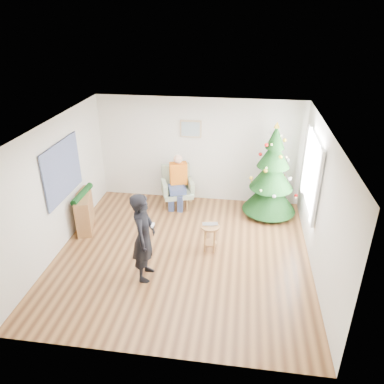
% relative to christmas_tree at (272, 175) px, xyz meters
% --- Properties ---
extents(floor, '(5.00, 5.00, 0.00)m').
position_rel_christmas_tree_xyz_m(floor, '(-1.76, -1.90, -1.02)').
color(floor, brown).
rests_on(floor, ground).
extents(ceiling, '(5.00, 5.00, 0.00)m').
position_rel_christmas_tree_xyz_m(ceiling, '(-1.76, -1.90, 1.58)').
color(ceiling, white).
rests_on(ceiling, wall_back).
extents(wall_back, '(5.00, 0.00, 5.00)m').
position_rel_christmas_tree_xyz_m(wall_back, '(-1.76, 0.60, 0.28)').
color(wall_back, silver).
rests_on(wall_back, floor).
extents(wall_front, '(5.00, 0.00, 5.00)m').
position_rel_christmas_tree_xyz_m(wall_front, '(-1.76, -4.40, 0.28)').
color(wall_front, silver).
rests_on(wall_front, floor).
extents(wall_left, '(0.00, 5.00, 5.00)m').
position_rel_christmas_tree_xyz_m(wall_left, '(-4.26, -1.90, 0.28)').
color(wall_left, silver).
rests_on(wall_left, floor).
extents(wall_right, '(0.00, 5.00, 5.00)m').
position_rel_christmas_tree_xyz_m(wall_right, '(0.74, -1.90, 0.28)').
color(wall_right, silver).
rests_on(wall_right, floor).
extents(window_panel, '(0.04, 1.30, 1.40)m').
position_rel_christmas_tree_xyz_m(window_panel, '(0.71, -0.90, 0.48)').
color(window_panel, white).
rests_on(window_panel, wall_right).
extents(curtains, '(0.05, 1.75, 1.50)m').
position_rel_christmas_tree_xyz_m(curtains, '(0.68, -0.90, 0.48)').
color(curtains, white).
rests_on(curtains, wall_right).
extents(christmas_tree, '(1.25, 1.25, 2.26)m').
position_rel_christmas_tree_xyz_m(christmas_tree, '(0.00, 0.00, 0.00)').
color(christmas_tree, '#3F2816').
rests_on(christmas_tree, floor).
extents(stool, '(0.38, 0.38, 0.57)m').
position_rel_christmas_tree_xyz_m(stool, '(-1.24, -1.69, -0.73)').
color(stool, brown).
rests_on(stool, floor).
extents(laptop, '(0.34, 0.25, 0.02)m').
position_rel_christmas_tree_xyz_m(laptop, '(-1.24, -1.69, -0.44)').
color(laptop, silver).
rests_on(laptop, stool).
extents(armchair, '(0.88, 0.86, 0.99)m').
position_rel_christmas_tree_xyz_m(armchair, '(-2.24, 0.16, -0.65)').
color(armchair, gray).
rests_on(armchair, floor).
extents(seated_person, '(0.51, 0.66, 1.30)m').
position_rel_christmas_tree_xyz_m(seated_person, '(-2.22, 0.11, -0.35)').
color(seated_person, navy).
rests_on(seated_person, armchair).
extents(standing_man, '(0.41, 0.62, 1.68)m').
position_rel_christmas_tree_xyz_m(standing_man, '(-2.32, -2.68, -0.18)').
color(standing_man, black).
rests_on(standing_man, floor).
extents(game_controller, '(0.04, 0.13, 0.04)m').
position_rel_christmas_tree_xyz_m(game_controller, '(-2.14, -2.71, 0.10)').
color(game_controller, white).
rests_on(game_controller, standing_man).
extents(console, '(0.60, 1.04, 0.80)m').
position_rel_christmas_tree_xyz_m(console, '(-4.09, -1.18, -0.62)').
color(console, brown).
rests_on(console, floor).
extents(garland, '(0.14, 0.90, 0.14)m').
position_rel_christmas_tree_xyz_m(garland, '(-4.09, -1.18, -0.20)').
color(garland, black).
rests_on(garland, console).
extents(tapestry, '(0.03, 1.50, 1.15)m').
position_rel_christmas_tree_xyz_m(tapestry, '(-4.22, -1.60, 0.53)').
color(tapestry, black).
rests_on(tapestry, wall_left).
extents(framed_picture, '(0.52, 0.05, 0.42)m').
position_rel_christmas_tree_xyz_m(framed_picture, '(-1.96, 0.56, 0.83)').
color(framed_picture, tan).
rests_on(framed_picture, wall_back).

